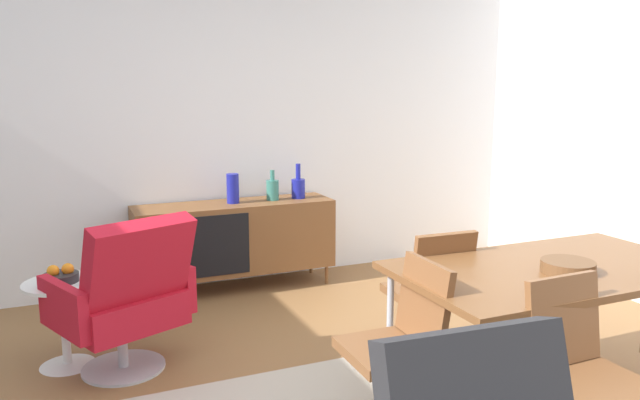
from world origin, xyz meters
The scene contains 13 objects.
wall_back centered at (0.00, 2.60, 1.40)m, with size 6.80×0.12×2.80m, color white.
sideboard centered at (0.38, 2.30, 0.44)m, with size 1.60×0.45×0.72m.
vase_cobalt centered at (0.71, 2.30, 0.81)m, with size 0.10×0.10×0.25m.
vase_sculptural_dark centered at (0.38, 2.30, 0.84)m, with size 0.10×0.10×0.24m.
vase_ceramic_small centered at (0.94, 2.30, 0.81)m, with size 0.11×0.11×0.29m.
dining_table centered at (1.38, -0.14, 0.70)m, with size 1.60×0.90×0.74m.
wooden_bowl_on_table centered at (1.37, -0.25, 0.77)m, with size 0.26×0.26×0.06m, color brown.
dining_chair_front_left centered at (1.03, -0.69, 0.47)m, with size 0.41×0.43×0.86m.
dining_chair_near_window centered at (0.49, -0.14, 0.47)m, with size 0.43×0.41×0.86m.
dining_chair_back_left centered at (1.03, 0.42, 0.47)m, with size 0.42×0.44×0.86m.
lounge_chair_red centered at (-0.60, 1.07, 0.47)m, with size 0.86×0.84×0.95m.
side_table_round centered at (-0.93, 1.32, 0.32)m, with size 0.44×0.44×0.52m.
fruit_bowl centered at (-0.93, 1.32, 0.56)m, with size 0.20×0.20×0.11m.
Camera 1 is at (-0.91, -2.45, 1.65)m, focal length 34.66 mm.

